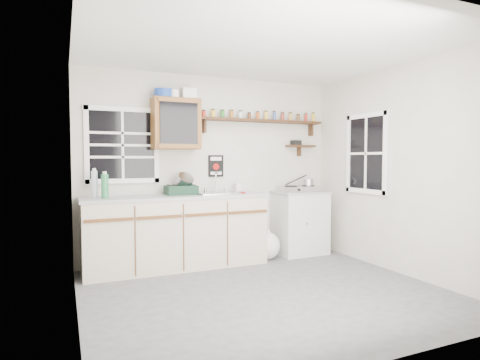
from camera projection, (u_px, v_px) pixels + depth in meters
name	position (u px, v px, depth m)	size (l,w,h in m)	color
room	(266.00, 171.00, 4.08)	(3.64, 3.24, 2.54)	#4A4A4D
main_cabinet	(177.00, 231.00, 5.08)	(2.31, 0.63, 0.92)	#C1B5A0
right_cabinet	(300.00, 222.00, 5.84)	(0.73, 0.57, 0.91)	#BBBBB4
sink	(216.00, 193.00, 5.27)	(0.52, 0.44, 0.29)	#AEAEB2
upper_cabinet	(176.00, 124.00, 5.15)	(0.60, 0.32, 0.65)	brown
upper_cabinet_clutter	(173.00, 94.00, 5.12)	(0.54, 0.24, 0.14)	#17399A
spice_shelf	(262.00, 120.00, 5.72)	(1.91, 0.18, 0.35)	black
secondary_shelf	(299.00, 146.00, 6.01)	(0.45, 0.16, 0.24)	black
warning_sign	(216.00, 166.00, 5.55)	(0.22, 0.02, 0.30)	black
window_back	(123.00, 145.00, 5.03)	(0.93, 0.03, 0.98)	black
window_right	(366.00, 153.00, 5.30)	(0.03, 0.78, 1.08)	black
water_bottles	(100.00, 185.00, 4.67)	(0.18, 0.20, 0.35)	#ADBFCA
dish_rack	(182.00, 187.00, 5.15)	(0.39, 0.30, 0.29)	black
soap_bottle	(237.00, 186.00, 5.55)	(0.08, 0.08, 0.17)	white
rag	(239.00, 193.00, 5.33)	(0.13, 0.11, 0.02)	maroon
hotplate	(300.00, 189.00, 5.79)	(0.62, 0.38, 0.08)	#AEAEB2
saucepan	(308.00, 182.00, 5.84)	(0.38, 0.23, 0.17)	#AEAEB2
trash_bag	(267.00, 246.00, 5.49)	(0.39, 0.35, 0.45)	white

